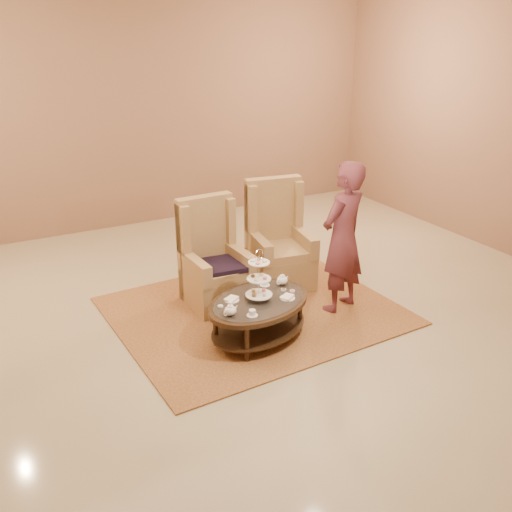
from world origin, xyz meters
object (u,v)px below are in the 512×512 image
tea_table (259,307)px  armchair_left (214,269)px  armchair_right (278,250)px  person (343,238)px

tea_table → armchair_left: size_ratio=1.13×
armchair_right → person: (0.25, -0.94, 0.42)m
tea_table → person: size_ratio=0.82×
armchair_left → person: 1.50m
tea_table → armchair_left: (-0.06, 0.97, 0.06)m
tea_table → armchair_right: 1.39m
tea_table → armchair_right: size_ratio=1.08×
armchair_right → person: bearing=-65.7°
armchair_right → person: size_ratio=0.76×
tea_table → armchair_right: (0.86, 1.09, 0.07)m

